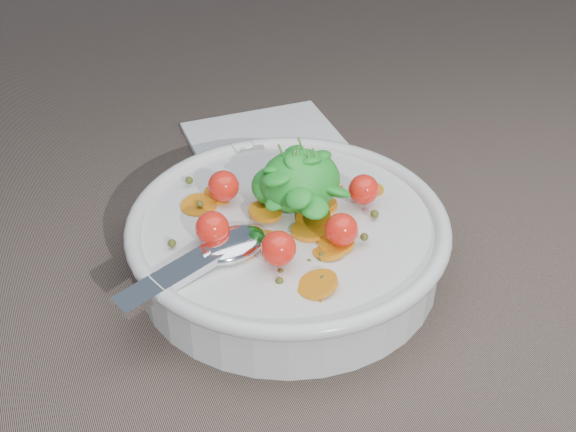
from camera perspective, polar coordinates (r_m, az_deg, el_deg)
name	(u,v)px	position (r m, az deg, el deg)	size (l,w,h in m)	color
ground	(277,277)	(0.56, -0.89, -4.88)	(6.00, 6.00, 0.00)	brown
bowl	(288,238)	(0.55, -0.01, -1.79)	(0.26, 0.24, 0.10)	silver
napkin	(267,142)	(0.72, -1.68, 5.86)	(0.15, 0.13, 0.01)	white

